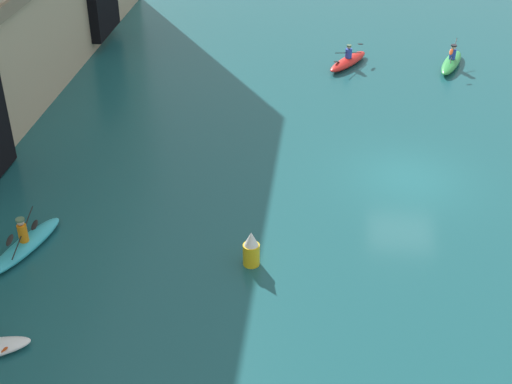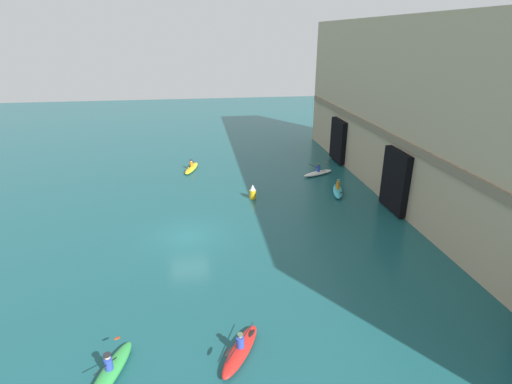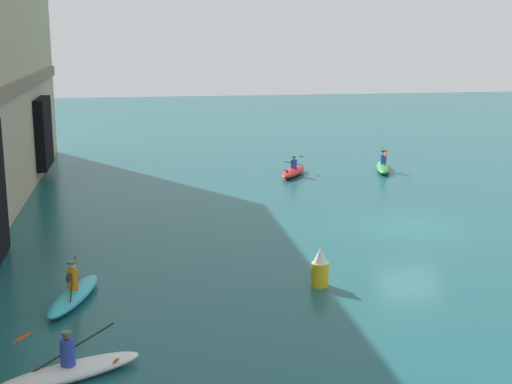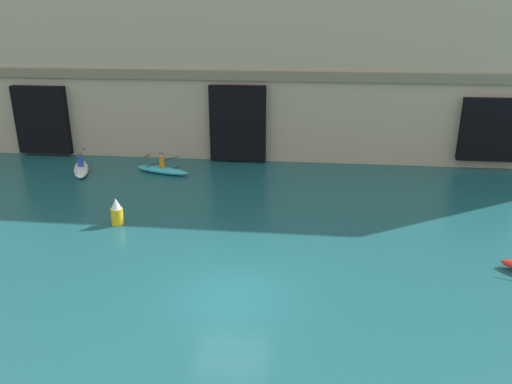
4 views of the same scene
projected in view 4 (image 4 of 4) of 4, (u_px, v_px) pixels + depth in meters
ground_plane at (230, 295)px, 16.27m from camera, size 120.00×120.00×0.00m
cliff_bluff at (249, 43)px, 31.26m from camera, size 45.04×6.44×13.64m
kayak_white at (81, 168)px, 28.57m from camera, size 2.07×3.34×1.24m
kayak_cyan at (162, 169)px, 28.31m from camera, size 3.43×1.66×1.20m
marker_buoy at (117, 212)px, 21.49m from camera, size 0.52×0.52×1.19m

